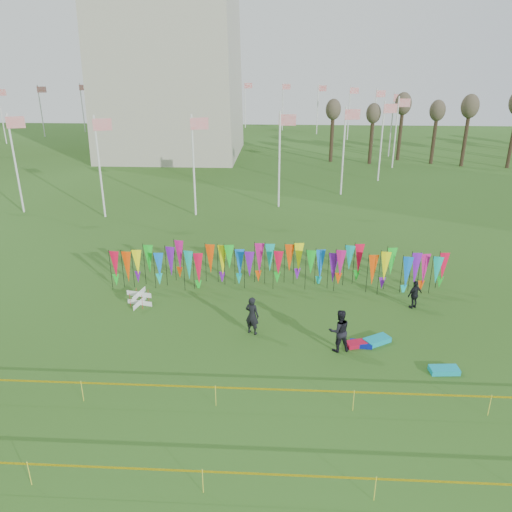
# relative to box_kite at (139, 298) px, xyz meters

# --- Properties ---
(ground) EXTENTS (160.00, 160.00, 0.00)m
(ground) POSITION_rel_box_kite_xyz_m (6.99, -4.87, -0.39)
(ground) COLOR #284A14
(ground) RESTS_ON ground
(flagpole_ring) EXTENTS (57.40, 56.16, 8.00)m
(flagpole_ring) POSITION_rel_box_kite_xyz_m (-7.01, 43.13, 3.61)
(flagpole_ring) COLOR silver
(flagpole_ring) RESTS_ON ground
(banner_row) EXTENTS (18.64, 0.64, 2.34)m
(banner_row) POSITION_rel_box_kite_xyz_m (7.27, 2.57, 1.06)
(banner_row) COLOR black
(banner_row) RESTS_ON ground
(caution_tape_near) EXTENTS (26.00, 0.02, 0.90)m
(caution_tape_near) POSITION_rel_box_kite_xyz_m (6.77, -7.81, 0.38)
(caution_tape_near) COLOR yellow
(caution_tape_near) RESTS_ON ground
(caution_tape_far) EXTENTS (26.00, 0.02, 0.90)m
(caution_tape_far) POSITION_rel_box_kite_xyz_m (6.77, -11.79, 0.38)
(caution_tape_far) COLOR yellow
(caution_tape_far) RESTS_ON ground
(box_kite) EXTENTS (0.71, 0.71, 0.79)m
(box_kite) POSITION_rel_box_kite_xyz_m (0.00, 0.00, 0.00)
(box_kite) COLOR red
(box_kite) RESTS_ON ground
(person_left) EXTENTS (0.83, 0.74, 1.87)m
(person_left) POSITION_rel_box_kite_xyz_m (6.03, -2.50, 0.54)
(person_left) COLOR black
(person_left) RESTS_ON ground
(person_mid) EXTENTS (1.06, 0.79, 1.96)m
(person_mid) POSITION_rel_box_kite_xyz_m (9.91, -3.75, 0.59)
(person_mid) COLOR black
(person_mid) RESTS_ON ground
(person_right) EXTENTS (1.02, 0.89, 1.51)m
(person_right) POSITION_rel_box_kite_xyz_m (14.19, 0.50, 0.36)
(person_right) COLOR black
(person_right) RESTS_ON ground
(kite_bag_turquoise) EXTENTS (1.35, 1.14, 0.24)m
(kite_bag_turquoise) POSITION_rel_box_kite_xyz_m (11.74, -3.03, -0.27)
(kite_bag_turquoise) COLOR #0B9DAF
(kite_bag_turquoise) RESTS_ON ground
(kite_bag_blue) EXTENTS (1.00, 0.59, 0.20)m
(kite_bag_blue) POSITION_rel_box_kite_xyz_m (10.97, -3.35, -0.29)
(kite_bag_blue) COLOR #091892
(kite_bag_blue) RESTS_ON ground
(kite_bag_red) EXTENTS (1.21, 0.81, 0.20)m
(kite_bag_red) POSITION_rel_box_kite_xyz_m (10.86, -3.33, -0.29)
(kite_bag_red) COLOR #BB0C2B
(kite_bag_red) RESTS_ON ground
(kite_bag_teal) EXTENTS (1.21, 0.65, 0.22)m
(kite_bag_teal) POSITION_rel_box_kite_xyz_m (14.10, -5.20, -0.28)
(kite_bag_teal) COLOR #0DA3B9
(kite_bag_teal) RESTS_ON ground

